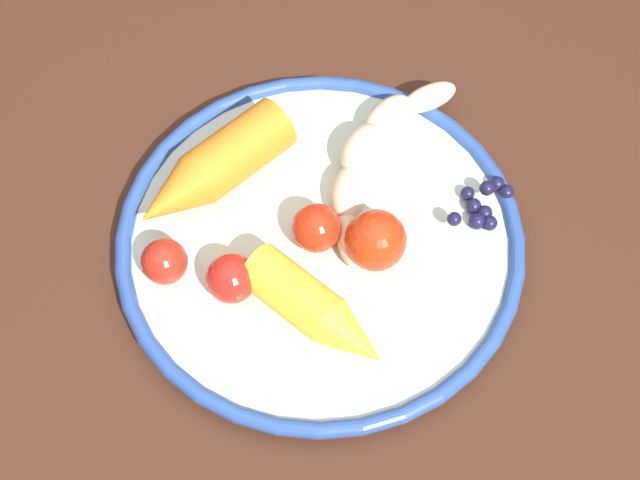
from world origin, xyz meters
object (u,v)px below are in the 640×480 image
plate (320,242)px  tomato_extra (376,240)px  carrot_yellow (317,311)px  tomato_mid (316,228)px  dining_table (313,249)px  tomato_near (231,278)px  carrot_orange (212,170)px  blueberry_pile (482,205)px  banana (373,156)px  tomato_far (164,261)px

plate → tomato_extra: size_ratio=6.75×
carrot_yellow → tomato_mid: (-0.04, -0.05, 0.00)m
dining_table → tomato_near: bearing=11.8°
dining_table → tomato_mid: 0.12m
carrot_orange → tomato_mid: carrot_orange is taller
tomato_extra → dining_table: bearing=-96.0°
carrot_yellow → blueberry_pile: bearing=172.0°
dining_table → tomato_near: size_ratio=36.48×
dining_table → blueberry_pile: blueberry_pile is taller
plate → blueberry_pile: bearing=147.2°
blueberry_pile → tomato_near: (0.17, -0.08, 0.01)m
carrot_yellow → tomato_extra: tomato_extra is taller
tomato_near → tomato_extra: tomato_extra is taller
dining_table → tomato_mid: size_ratio=36.48×
carrot_orange → blueberry_pile: carrot_orange is taller
tomato_mid → tomato_extra: size_ratio=0.80×
carrot_orange → blueberry_pile: bearing=128.9°
banana → carrot_orange: carrot_orange is taller
blueberry_pile → tomato_far: size_ratio=1.85×
carrot_orange → tomato_mid: size_ratio=3.71×
carrot_yellow → banana: bearing=-152.7°
tomato_extra → blueberry_pile: bearing=160.4°
tomato_mid → tomato_far: bearing=-31.0°
carrot_orange → carrot_yellow: 0.13m
plate → blueberry_pile: blueberry_pile is taller
tomato_far → carrot_yellow: bearing=115.1°
tomato_near → tomato_far: size_ratio=1.07×
banana → tomato_far: 0.17m
dining_table → carrot_yellow: size_ratio=11.25×
blueberry_pile → tomato_mid: tomato_mid is taller
carrot_yellow → dining_table: bearing=-132.7°
dining_table → tomato_extra: (0.01, 0.07, 0.11)m
plate → carrot_yellow: (0.05, 0.04, 0.02)m
blueberry_pile → tomato_extra: size_ratio=1.38×
dining_table → tomato_far: size_ratio=39.08×
carrot_yellow → tomato_far: carrot_yellow is taller
tomato_near → carrot_yellow: bearing=112.1°
carrot_orange → blueberry_pile: (-0.12, 0.15, -0.01)m
plate → banana: bearing=-166.6°
blueberry_pile → carrot_yellow: bearing=-8.0°
dining_table → tomato_far: bearing=-10.6°
carrot_yellow → carrot_orange: bearing=-100.4°
carrot_orange → tomato_near: size_ratio=3.71×
tomato_mid → tomato_extra: (-0.02, 0.04, 0.00)m
dining_table → blueberry_pile: size_ratio=21.17×
plate → carrot_yellow: bearing=43.4°
carrot_orange → blueberry_pile: size_ratio=2.15×
tomato_near → tomato_mid: bearing=169.5°
banana → tomato_far: bearing=-13.4°
plate → tomato_far: (0.09, -0.06, 0.02)m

